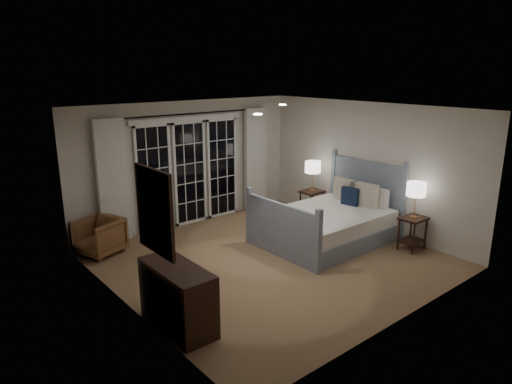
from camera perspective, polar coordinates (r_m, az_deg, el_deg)
floor at (r=7.76m, az=1.73°, el=-8.39°), size 5.00×5.00×0.00m
ceiling at (r=7.14m, az=1.89°, el=10.32°), size 5.00×5.00×0.00m
wall_left at (r=6.06m, az=-16.25°, el=-3.29°), size 0.02×5.00×2.50m
wall_right at (r=9.16m, az=13.64°, el=3.09°), size 0.02×5.00×2.50m
wall_back at (r=9.32m, az=-8.43°, el=3.57°), size 5.00×0.02×2.50m
wall_front at (r=5.80m, az=18.41°, el=-4.30°), size 5.00×0.02×2.50m
french_doors at (r=9.32m, az=-8.26°, el=2.56°), size 2.50×0.04×2.20m
curtain_rod at (r=9.09m, az=-8.34°, el=9.65°), size 3.50×0.03×0.03m
curtain_left at (r=8.52m, az=-17.47°, el=1.22°), size 0.55×0.10×2.25m
curtain_right at (r=10.18m, az=-0.10°, el=4.15°), size 0.55×0.10×2.25m
downlight_a at (r=8.12m, az=3.34°, el=10.83°), size 0.12×0.12×0.01m
downlight_b at (r=6.45m, az=0.23°, el=9.70°), size 0.12×0.12×0.01m
bed at (r=8.55m, az=9.07°, el=-3.86°), size 2.34×1.69×1.37m
nightstand_left at (r=8.48m, az=18.99°, el=-4.35°), size 0.46×0.37×0.60m
nightstand_right at (r=9.76m, az=6.98°, el=-1.03°), size 0.46×0.37×0.60m
lamp_left at (r=8.28m, az=19.41°, el=0.29°), size 0.33×0.33×0.63m
lamp_right at (r=9.58m, az=7.12°, el=3.08°), size 0.33×0.33×0.63m
armchair at (r=8.31m, az=-19.00°, el=-5.27°), size 0.89×0.88×0.64m
dresser at (r=5.82m, az=-9.77°, el=-12.79°), size 0.48×1.13×0.80m
mirror at (r=5.27m, az=-12.54°, el=-2.38°), size 0.05×0.85×1.00m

